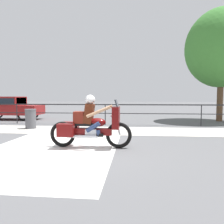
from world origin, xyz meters
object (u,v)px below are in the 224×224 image
object	(u,v)px
motorcycle	(90,125)
trash_bin	(31,119)
parked_car	(8,106)
tree_behind_sign	(222,48)

from	to	relation	value
motorcycle	trash_bin	xyz separation A→B (m)	(-3.63, 3.57, -0.23)
motorcycle	parked_car	world-z (taller)	motorcycle
motorcycle	trash_bin	size ratio (longest dim) A/B	2.65
motorcycle	parked_car	size ratio (longest dim) A/B	0.59
parked_car	trash_bin	bearing A→B (deg)	-49.73
motorcycle	trash_bin	world-z (taller)	motorcycle
trash_bin	tree_behind_sign	xyz separation A→B (m)	(10.30, 4.26, 4.03)
tree_behind_sign	motorcycle	bearing A→B (deg)	-130.41
parked_car	trash_bin	size ratio (longest dim) A/B	4.51
parked_car	trash_bin	world-z (taller)	parked_car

